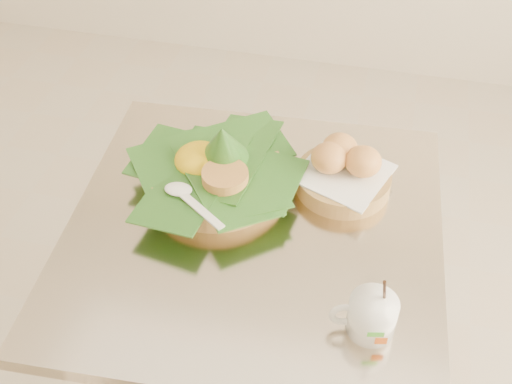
% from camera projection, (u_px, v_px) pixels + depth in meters
% --- Properties ---
extents(cafe_table, '(0.74, 0.74, 0.75)m').
position_uv_depth(cafe_table, '(254.00, 298.00, 1.36)').
color(cafe_table, gray).
rests_on(cafe_table, floor).
extents(rice_basket, '(0.34, 0.34, 0.17)m').
position_uv_depth(rice_basket, '(216.00, 168.00, 1.26)').
color(rice_basket, '#AF8A4B').
rests_on(rice_basket, cafe_table).
extents(bread_basket, '(0.21, 0.21, 0.10)m').
position_uv_depth(bread_basket, '(343.00, 171.00, 1.26)').
color(bread_basket, '#AF8A4B').
rests_on(bread_basket, cafe_table).
extents(coffee_mug, '(0.11, 0.08, 0.14)m').
position_uv_depth(coffee_mug, '(371.00, 315.00, 1.02)').
color(coffee_mug, white).
rests_on(coffee_mug, cafe_table).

